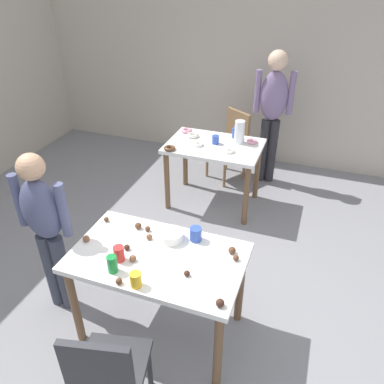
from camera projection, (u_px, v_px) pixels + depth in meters
The scene contains 35 objects.
ground_plane at pixel (177, 330), 2.96m from camera, with size 6.40×6.40×0.00m, color gray.
wall_back at pixel (268, 65), 4.82m from camera, with size 6.40×0.10×2.60m, color #BCB2A3.
dining_table_near at pixel (158, 267), 2.63m from camera, with size 1.19×0.71×0.75m.
dining_table_far at pixel (214, 154), 4.16m from camera, with size 1.02×0.69×0.75m.
chair_near_table at pixel (108, 372), 2.13m from camera, with size 0.48×0.48×0.87m.
chair_far_table at pixel (231, 141), 4.77m from camera, with size 0.55×0.55×0.87m.
person_girl_near at pixel (45, 224), 2.76m from camera, with size 0.45×0.20×1.39m.
person_adult_far at pixel (273, 107), 4.43m from camera, with size 0.46×0.24×1.62m.
mixing_bowl at pixel (172, 236), 2.70m from camera, with size 0.17×0.17×0.07m, color white.
soda_can at pixel (112, 264), 2.42m from camera, with size 0.07×0.07×0.12m, color #198438.
fork_near at pixel (157, 277), 2.40m from camera, with size 0.17×0.02×0.01m, color silver.
cup_near_0 at pixel (119, 254), 2.51m from camera, with size 0.07×0.07×0.11m, color red.
cup_near_1 at pixel (196, 234), 2.69m from camera, with size 0.09×0.09×0.10m, color #3351B2.
cup_near_2 at pixel (136, 280), 2.32m from camera, with size 0.07×0.07×0.10m, color yellow.
cake_ball_0 at pixel (149, 237), 2.71m from camera, with size 0.04×0.04×0.04m, color brown.
cake_ball_1 at pixel (106, 219), 2.90m from camera, with size 0.04×0.04×0.04m, color brown.
cake_ball_2 at pixel (236, 258), 2.53m from camera, with size 0.04×0.04×0.04m, color brown.
cake_ball_3 at pixel (220, 303), 2.19m from camera, with size 0.05×0.05×0.05m, color #3D2319.
cake_ball_4 at pixel (119, 281), 2.34m from camera, with size 0.04×0.04×0.04m, color brown.
cake_ball_5 at pixel (127, 247), 2.62m from camera, with size 0.04×0.04×0.04m, color #3D2319.
cake_ball_6 at pixel (138, 226), 2.82m from camera, with size 0.05×0.05×0.05m, color brown.
cake_ball_7 at pixel (187, 273), 2.40m from camera, with size 0.04×0.04×0.04m, color #3D2319.
cake_ball_8 at pixel (86, 239), 2.69m from camera, with size 0.05×0.05×0.05m, color brown.
cake_ball_9 at pixel (133, 258), 2.52m from camera, with size 0.05×0.05×0.05m, color brown.
cake_ball_10 at pixel (148, 229), 2.80m from camera, with size 0.04×0.04×0.04m, color brown.
cake_ball_11 at pixel (232, 250), 2.58m from camera, with size 0.05×0.05×0.05m, color brown.
pitcher_far at pixel (240, 132), 4.07m from camera, with size 0.11×0.11×0.25m, color white.
cup_far_0 at pixel (235, 133), 4.22m from camera, with size 0.07×0.07×0.11m, color #3351B2.
cup_far_1 at pixel (216, 140), 4.09m from camera, with size 0.08×0.08×0.09m, color #3351B2.
donut_far_0 at pixel (252, 141), 4.12m from camera, with size 0.12×0.12×0.04m, color pink.
donut_far_1 at pixel (199, 144), 4.06m from camera, with size 0.10×0.10×0.03m, color white.
donut_far_2 at pixel (193, 135), 4.26m from camera, with size 0.13×0.13×0.04m, color white.
donut_far_3 at pixel (187, 131), 4.37m from camera, with size 0.12×0.12×0.04m, color pink.
donut_far_4 at pixel (170, 148), 3.97m from camera, with size 0.12×0.12×0.04m, color brown.
donut_far_5 at pixel (230, 151), 3.92m from camera, with size 0.11×0.11×0.03m, color white.
Camera 1 is at (0.77, -1.78, 2.48)m, focal length 35.37 mm.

